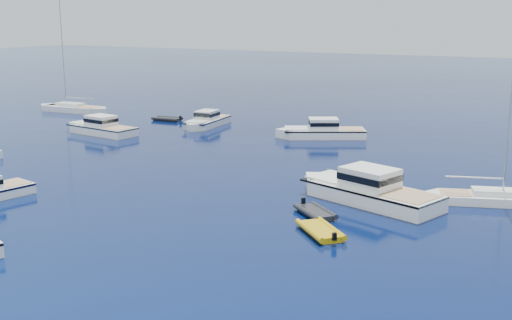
{
  "coord_description": "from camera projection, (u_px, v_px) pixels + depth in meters",
  "views": [
    {
      "loc": [
        24.7,
        -17.73,
        13.0
      ],
      "look_at": [
        0.97,
        24.18,
        2.2
      ],
      "focal_mm": 45.14,
      "sensor_mm": 36.0,
      "label": 1
    }
  ],
  "objects": [
    {
      "name": "motor_cruiser_centre",
      "position": [
        366.0,
        201.0,
        46.18
      ],
      "size": [
        12.75,
        7.14,
        3.2
      ],
      "primitive_type": null,
      "rotation": [
        0.0,
        0.0,
        1.27
      ],
      "color": "white",
      "rests_on": "ground"
    },
    {
      "name": "motor_cruiser_far_l",
      "position": [
        100.0,
        134.0,
        72.71
      ],
      "size": [
        10.55,
        4.27,
        2.69
      ],
      "primitive_type": null,
      "rotation": [
        0.0,
        0.0,
        1.46
      ],
      "color": "white",
      "rests_on": "ground"
    },
    {
      "name": "motor_cruiser_distant",
      "position": [
        321.0,
        138.0,
        70.33
      ],
      "size": [
        10.64,
        7.93,
        2.74
      ],
      "primitive_type": null,
      "rotation": [
        0.0,
        0.0,
        2.09
      ],
      "color": "white",
      "rests_on": "ground"
    },
    {
      "name": "motor_cruiser_horizon",
      "position": [
        207.0,
        126.0,
        77.61
      ],
      "size": [
        4.01,
        9.55,
        2.43
      ],
      "primitive_type": null,
      "rotation": [
        0.0,
        0.0,
        3.27
      ],
      "color": "silver",
      "rests_on": "ground"
    },
    {
      "name": "sailboat_centre",
      "position": [
        488.0,
        203.0,
        45.78
      ],
      "size": [
        9.79,
        5.56,
        13.99
      ],
      "primitive_type": null,
      "rotation": [
        0.0,
        0.0,
        5.06
      ],
      "color": "white",
      "rests_on": "ground"
    },
    {
      "name": "sailboat_far_l",
      "position": [
        73.0,
        112.0,
        89.49
      ],
      "size": [
        12.23,
        4.09,
        17.66
      ],
      "primitive_type": null,
      "rotation": [
        0.0,
        0.0,
        1.65
      ],
      "color": "silver",
      "rests_on": "ground"
    },
    {
      "name": "tender_yellow",
      "position": [
        320.0,
        234.0,
        39.25
      ],
      "size": [
        4.46,
        4.36,
        0.95
      ],
      "primitive_type": null,
      "rotation": [
        0.0,
        0.0,
        0.82
      ],
      "color": "#BF990B",
      "rests_on": "ground"
    },
    {
      "name": "tender_grey_near",
      "position": [
        315.0,
        215.0,
        42.92
      ],
      "size": [
        4.03,
        3.78,
        0.95
      ],
      "primitive_type": null,
      "rotation": [
        0.0,
        0.0,
        4.04
      ],
      "color": "black",
      "rests_on": "ground"
    },
    {
      "name": "tender_grey_far",
      "position": [
        167.0,
        121.0,
        81.78
      ],
      "size": [
        4.08,
        2.51,
        0.95
      ],
      "primitive_type": null,
      "rotation": [
        0.0,
        0.0,
        1.68
      ],
      "color": "black",
      "rests_on": "ground"
    }
  ]
}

